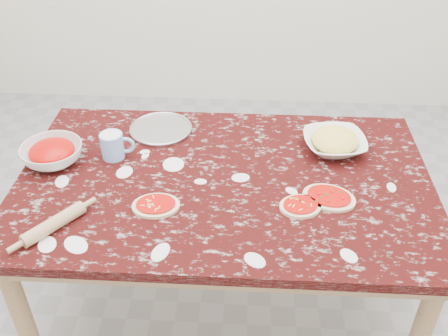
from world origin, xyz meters
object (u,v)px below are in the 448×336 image
flour_mug (113,145)px  sauce_bowl (52,154)px  pizza_tray (161,129)px  cheese_bowl (334,144)px  rolling_pin (54,224)px  worktable (224,195)px

flour_mug → sauce_bowl: bearing=-168.0°
sauce_bowl → flour_mug: 0.24m
pizza_tray → cheese_bowl: (0.74, -0.11, 0.03)m
sauce_bowl → flour_mug: bearing=12.0°
pizza_tray → rolling_pin: size_ratio=1.14×
worktable → cheese_bowl: size_ratio=6.33×
sauce_bowl → pizza_tray: bearing=33.7°
sauce_bowl → rolling_pin: (0.13, -0.39, -0.01)m
cheese_bowl → flour_mug: (-0.90, -0.10, 0.02)m
pizza_tray → rolling_pin: (-0.26, -0.65, 0.02)m
worktable → cheese_bowl: bearing=26.7°
cheese_bowl → rolling_pin: bearing=-151.7°
cheese_bowl → flour_mug: bearing=-173.4°
pizza_tray → flour_mug: flour_mug is taller
flour_mug → rolling_pin: size_ratio=0.59×
pizza_tray → cheese_bowl: cheese_bowl is taller
cheese_bowl → rolling_pin: 1.14m
sauce_bowl → cheese_bowl: size_ratio=0.96×
cheese_bowl → rolling_pin: (-1.01, -0.54, -0.01)m
worktable → cheese_bowl: 0.51m
sauce_bowl → rolling_pin: 0.41m
worktable → pizza_tray: pizza_tray is taller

